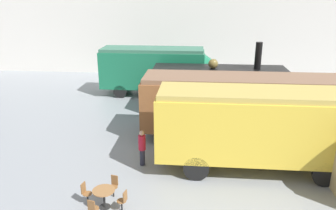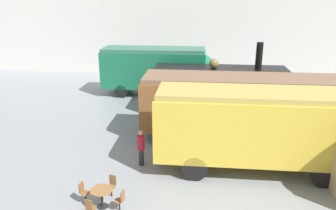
{
  "view_description": "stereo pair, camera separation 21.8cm",
  "coord_description": "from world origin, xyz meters",
  "px_view_note": "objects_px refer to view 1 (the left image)",
  "views": [
    {
      "loc": [
        0.38,
        -16.74,
        7.67
      ],
      "look_at": [
        -1.23,
        1.0,
        1.6
      ],
      "focal_mm": 35.0,
      "sensor_mm": 36.0,
      "label": 1
    },
    {
      "loc": [
        0.59,
        -16.72,
        7.67
      ],
      "look_at": [
        -1.23,
        1.0,
        1.6
      ],
      "focal_mm": 35.0,
      "sensor_mm": 36.0,
      "label": 2
    }
  ],
  "objects_px": {
    "passenger_coach_wooden": "(242,103)",
    "passenger_coach_vintage": "(259,125)",
    "cafe_table_near": "(104,194)",
    "cafe_chair_0": "(93,208)",
    "steam_locomotive": "(219,86)",
    "visitor_person": "(142,147)",
    "streamlined_locomotive": "(162,68)"
  },
  "relations": [
    {
      "from": "passenger_coach_wooden",
      "to": "passenger_coach_vintage",
      "type": "height_order",
      "value": "passenger_coach_vintage"
    },
    {
      "from": "cafe_table_near",
      "to": "cafe_chair_0",
      "type": "xyz_separation_m",
      "value": [
        -0.18,
        -0.77,
        -0.08
      ]
    },
    {
      "from": "passenger_coach_wooden",
      "to": "cafe_table_near",
      "type": "height_order",
      "value": "passenger_coach_wooden"
    },
    {
      "from": "steam_locomotive",
      "to": "passenger_coach_vintage",
      "type": "height_order",
      "value": "steam_locomotive"
    },
    {
      "from": "passenger_coach_wooden",
      "to": "visitor_person",
      "type": "distance_m",
      "value": 6.2
    },
    {
      "from": "passenger_coach_vintage",
      "to": "cafe_chair_0",
      "type": "xyz_separation_m",
      "value": [
        -6.29,
        -4.17,
        -1.71
      ]
    },
    {
      "from": "cafe_chair_0",
      "to": "cafe_table_near",
      "type": "bearing_deg",
      "value": 0.0
    },
    {
      "from": "streamlined_locomotive",
      "to": "passenger_coach_vintage",
      "type": "relative_size",
      "value": 1.1
    },
    {
      "from": "streamlined_locomotive",
      "to": "cafe_table_near",
      "type": "relative_size",
      "value": 11.56
    },
    {
      "from": "passenger_coach_vintage",
      "to": "cafe_chair_0",
      "type": "distance_m",
      "value": 7.74
    },
    {
      "from": "streamlined_locomotive",
      "to": "visitor_person",
      "type": "bearing_deg",
      "value": -88.47
    },
    {
      "from": "streamlined_locomotive",
      "to": "passenger_coach_wooden",
      "type": "distance_m",
      "value": 9.48
    },
    {
      "from": "cafe_chair_0",
      "to": "passenger_coach_vintage",
      "type": "bearing_deg",
      "value": -43.08
    },
    {
      "from": "passenger_coach_wooden",
      "to": "visitor_person",
      "type": "height_order",
      "value": "passenger_coach_wooden"
    },
    {
      "from": "cafe_chair_0",
      "to": "visitor_person",
      "type": "distance_m",
      "value": 4.27
    },
    {
      "from": "cafe_table_near",
      "to": "visitor_person",
      "type": "height_order",
      "value": "visitor_person"
    },
    {
      "from": "streamlined_locomotive",
      "to": "steam_locomotive",
      "type": "relative_size",
      "value": 1.12
    },
    {
      "from": "passenger_coach_wooden",
      "to": "cafe_chair_0",
      "type": "bearing_deg",
      "value": -128.04
    },
    {
      "from": "streamlined_locomotive",
      "to": "cafe_chair_0",
      "type": "xyz_separation_m",
      "value": [
        -0.78,
        -15.59,
        -1.64
      ]
    },
    {
      "from": "passenger_coach_vintage",
      "to": "cafe_chair_0",
      "type": "bearing_deg",
      "value": -146.45
    },
    {
      "from": "passenger_coach_vintage",
      "to": "passenger_coach_wooden",
      "type": "bearing_deg",
      "value": 94.36
    },
    {
      "from": "streamlined_locomotive",
      "to": "cafe_table_near",
      "type": "height_order",
      "value": "streamlined_locomotive"
    },
    {
      "from": "steam_locomotive",
      "to": "passenger_coach_wooden",
      "type": "height_order",
      "value": "steam_locomotive"
    },
    {
      "from": "passenger_coach_vintage",
      "to": "steam_locomotive",
      "type": "bearing_deg",
      "value": 99.44
    },
    {
      "from": "steam_locomotive",
      "to": "visitor_person",
      "type": "xyz_separation_m",
      "value": [
        -3.93,
        -7.74,
        -0.87
      ]
    },
    {
      "from": "passenger_coach_wooden",
      "to": "cafe_chair_0",
      "type": "distance_m",
      "value": 9.89
    },
    {
      "from": "passenger_coach_vintage",
      "to": "cafe_chair_0",
      "type": "height_order",
      "value": "passenger_coach_vintage"
    },
    {
      "from": "passenger_coach_wooden",
      "to": "steam_locomotive",
      "type": "bearing_deg",
      "value": 103.64
    },
    {
      "from": "passenger_coach_wooden",
      "to": "cafe_chair_0",
      "type": "height_order",
      "value": "passenger_coach_wooden"
    },
    {
      "from": "passenger_coach_vintage",
      "to": "cafe_chair_0",
      "type": "relative_size",
      "value": 10.28
    },
    {
      "from": "passenger_coach_wooden",
      "to": "passenger_coach_vintage",
      "type": "bearing_deg",
      "value": -85.64
    },
    {
      "from": "passenger_coach_wooden",
      "to": "cafe_table_near",
      "type": "xyz_separation_m",
      "value": [
        -5.84,
        -6.92,
        -1.46
      ]
    }
  ]
}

